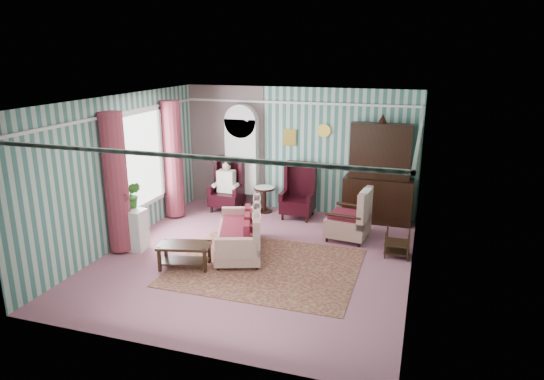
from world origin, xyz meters
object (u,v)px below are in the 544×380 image
(nest_table, at_px, (397,243))
(wingback_left, at_px, (227,185))
(sofa, at_px, (239,228))
(coffee_table, at_px, (185,256))
(seated_woman, at_px, (227,186))
(floral_armchair, at_px, (348,217))
(bookcase, at_px, (242,162))
(wingback_right, at_px, (298,191))
(dresser_hutch, at_px, (379,170))
(plant_stand, at_px, (132,229))
(round_side_table, at_px, (265,200))

(nest_table, bearing_deg, wingback_left, 159.15)
(sofa, relative_size, coffee_table, 2.02)
(seated_woman, relative_size, floral_armchair, 1.27)
(bookcase, distance_m, nest_table, 4.37)
(coffee_table, bearing_deg, floral_armchair, 41.72)
(nest_table, bearing_deg, seated_woman, 159.15)
(wingback_right, height_order, coffee_table, wingback_right)
(dresser_hutch, bearing_deg, floral_armchair, -110.24)
(seated_woman, height_order, plant_stand, seated_woman)
(sofa, bearing_deg, floral_armchair, -74.22)
(plant_stand, xyz_separation_m, coffee_table, (1.34, -0.43, -0.18))
(nest_table, bearing_deg, round_side_table, 151.80)
(bookcase, distance_m, wingback_left, 0.68)
(wingback_left, bearing_deg, dresser_hutch, 4.41)
(wingback_left, distance_m, coffee_table, 3.26)
(dresser_hutch, distance_m, wingback_right, 1.86)
(dresser_hutch, height_order, round_side_table, dresser_hutch)
(coffee_table, bearing_deg, sofa, 54.94)
(coffee_table, bearing_deg, seated_woman, 99.70)
(wingback_right, bearing_deg, sofa, -103.74)
(dresser_hutch, bearing_deg, wingback_left, -175.59)
(bookcase, xyz_separation_m, floral_armchair, (2.80, -1.34, -0.65))
(round_side_table, distance_m, floral_armchair, 2.42)
(wingback_left, relative_size, coffee_table, 1.38)
(plant_stand, bearing_deg, seated_woman, 73.78)
(dresser_hutch, relative_size, seated_woman, 2.00)
(plant_stand, relative_size, coffee_table, 0.88)
(wingback_right, height_order, plant_stand, wingback_right)
(dresser_hutch, height_order, wingback_left, dresser_hutch)
(wingback_left, height_order, coffee_table, wingback_left)
(floral_armchair, bearing_deg, coffee_table, 138.02)
(floral_armchair, height_order, coffee_table, floral_armchair)
(sofa, distance_m, floral_armchair, 2.26)
(dresser_hutch, height_order, wingback_right, dresser_hutch)
(wingback_left, xyz_separation_m, round_side_table, (0.90, 0.15, -0.33))
(nest_table, distance_m, coffee_table, 3.89)
(seated_woman, bearing_deg, floral_armchair, -17.30)
(sofa, bearing_deg, bookcase, 0.48)
(dresser_hutch, bearing_deg, plant_stand, -144.92)
(bookcase, bearing_deg, coffee_table, -85.30)
(bookcase, xyz_separation_m, nest_table, (3.82, -1.94, -0.85))
(plant_stand, bearing_deg, bookcase, 71.51)
(wingback_right, bearing_deg, bookcase, 165.43)
(wingback_right, xyz_separation_m, plant_stand, (-2.55, -2.75, -0.22))
(nest_table, bearing_deg, coffee_table, -155.13)
(wingback_left, bearing_deg, nest_table, -20.85)
(dresser_hutch, height_order, sofa, dresser_hutch)
(round_side_table, bearing_deg, dresser_hutch, 2.64)
(plant_stand, bearing_deg, coffee_table, -17.91)
(nest_table, distance_m, sofa, 2.96)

